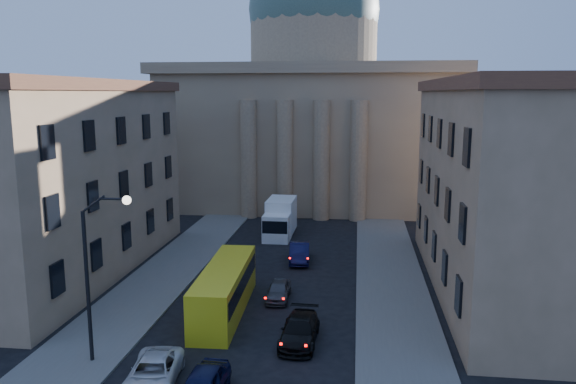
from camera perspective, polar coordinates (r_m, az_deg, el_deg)
name	(u,v)px	position (r m, az deg, el deg)	size (l,w,h in m)	color
sidewalk_left	(146,293)	(40.71, -14.26, -9.89)	(5.00, 60.00, 0.15)	#605D58
sidewalk_right	(394,304)	(38.17, 10.76, -11.11)	(5.00, 60.00, 0.15)	#605D58
church	(313,107)	(73.28, 2.53, 8.58)	(68.02, 28.76, 36.60)	#846A51
building_left	(53,177)	(46.12, -22.73, 1.39)	(11.60, 26.60, 14.70)	tan
building_right	(520,186)	(41.56, 22.53, 0.54)	(11.60, 26.60, 14.70)	tan
street_lamp	(96,264)	(29.82, -18.91, -6.98)	(2.62, 0.44, 8.83)	black
car_left_mid	(153,373)	(28.59, -13.54, -17.44)	(2.25, 4.88, 1.35)	silver
car_right_mid	(300,330)	(32.15, 1.19, -13.88)	(1.97, 4.84, 1.40)	black
car_right_far	(279,290)	(38.32, -0.96, -9.96)	(1.48, 3.69, 1.26)	#46464B
car_right_distant	(299,253)	(46.47, 1.18, -6.17)	(1.61, 4.62, 1.52)	black
city_bus	(225,288)	(36.14, -6.45, -9.67)	(2.80, 10.54, 2.95)	yellow
box_truck	(280,219)	(54.49, -0.82, -2.76)	(2.60, 6.41, 3.50)	white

